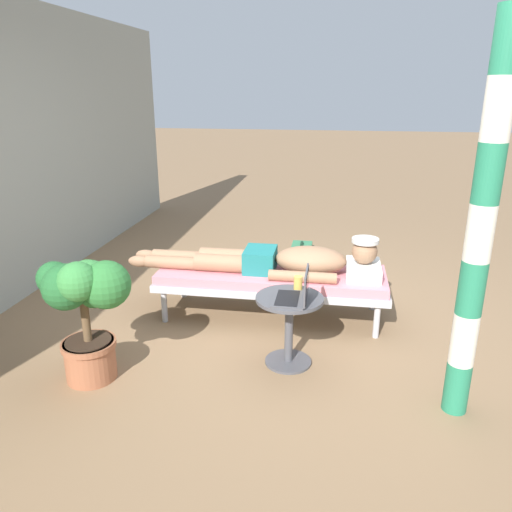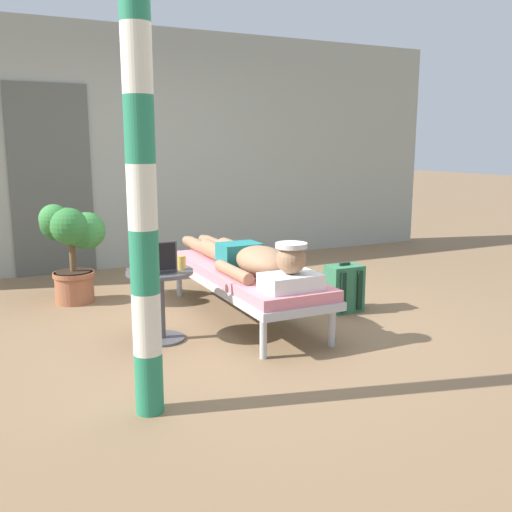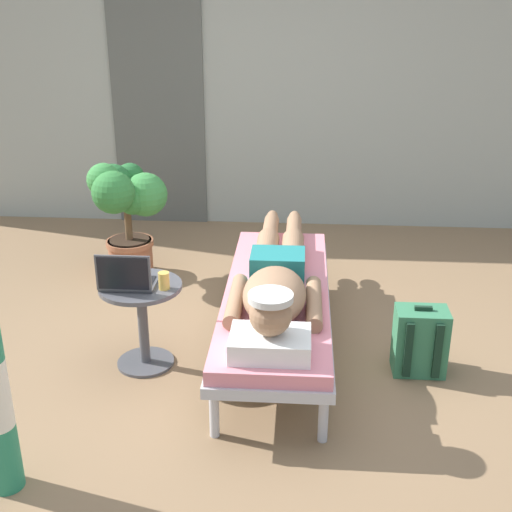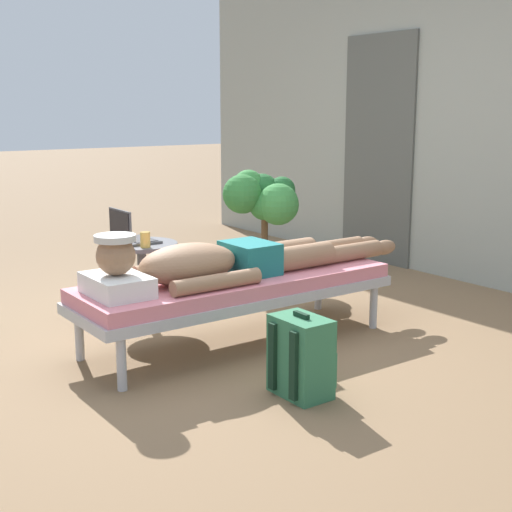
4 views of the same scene
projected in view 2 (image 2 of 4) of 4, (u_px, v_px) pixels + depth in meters
The scene contains 11 objects.
ground_plane at pixel (232, 327), 4.48m from camera, with size 40.00×40.00×0.00m, color #846647.
house_wall_back at pixel (156, 149), 6.66m from camera, with size 7.60×0.20×2.70m, color #999E93.
house_door_panel at pixel (51, 181), 6.12m from camera, with size 0.84×0.03×2.04m, color #545651.
lounge_chair at pixel (245, 277), 4.66m from camera, with size 0.64×1.97×0.42m.
person_reclining at pixel (250, 258), 4.54m from camera, with size 0.53×2.17×0.33m.
side_table at pixel (160, 293), 4.12m from camera, with size 0.48×0.48×0.52m.
laptop at pixel (153, 264), 4.01m from camera, with size 0.31×0.24×0.23m.
drink_glass at pixel (181, 263), 4.10m from camera, with size 0.06×0.06×0.10m, color gold.
backpack at pixel (344, 289), 4.88m from camera, with size 0.30×0.26×0.42m.
potted_plant at pixel (72, 239), 5.06m from camera, with size 0.58×0.65×0.90m.
porch_post at pixel (142, 197), 2.84m from camera, with size 0.15×0.15×2.31m.
Camera 2 is at (-1.70, -3.94, 1.41)m, focal length 40.05 mm.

